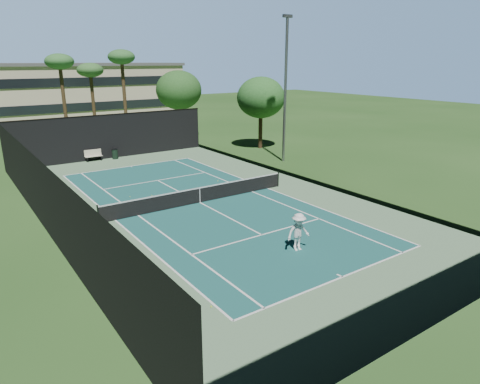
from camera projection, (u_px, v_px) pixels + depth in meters
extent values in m
plane|color=#274E1D|center=(200.00, 203.00, 27.07)|extent=(160.00, 160.00, 0.00)
cube|color=#5E865E|center=(200.00, 203.00, 27.07)|extent=(18.00, 32.00, 0.01)
cube|color=#1B5754|center=(200.00, 203.00, 27.07)|extent=(10.97, 23.77, 0.01)
cube|color=white|center=(342.00, 277.00, 17.75)|extent=(10.97, 0.10, 0.01)
cube|color=white|center=(131.00, 166.00, 36.39)|extent=(10.97, 0.10, 0.01)
cube|color=white|center=(262.00, 235.00, 22.05)|extent=(8.23, 0.10, 0.01)
cube|color=white|center=(158.00, 180.00, 32.09)|extent=(8.23, 0.10, 0.01)
cube|color=white|center=(115.00, 220.00, 24.07)|extent=(0.10, 23.77, 0.01)
cube|color=white|center=(268.00, 188.00, 30.07)|extent=(0.10, 23.77, 0.01)
cube|color=white|center=(138.00, 215.00, 24.82)|extent=(0.10, 23.77, 0.01)
cube|color=white|center=(252.00, 192.00, 29.32)|extent=(0.10, 23.77, 0.01)
cube|color=white|center=(200.00, 203.00, 27.07)|extent=(0.10, 12.80, 0.01)
cube|color=white|center=(340.00, 276.00, 17.87)|extent=(0.10, 0.30, 0.01)
cube|color=white|center=(131.00, 167.00, 36.27)|extent=(0.10, 0.30, 0.01)
cylinder|color=black|center=(98.00, 215.00, 23.41)|extent=(0.10, 0.10, 1.10)
cylinder|color=black|center=(278.00, 179.00, 30.41)|extent=(0.10, 0.10, 1.10)
cube|color=black|center=(200.00, 195.00, 26.93)|extent=(12.80, 0.02, 0.92)
cube|color=white|center=(200.00, 188.00, 26.78)|extent=(12.80, 0.04, 0.07)
cube|color=white|center=(200.00, 195.00, 26.93)|extent=(0.05, 0.03, 0.92)
cube|color=black|center=(112.00, 136.00, 39.03)|extent=(18.00, 0.04, 4.00)
cube|color=black|center=(442.00, 273.00, 13.94)|extent=(18.00, 0.04, 4.00)
cube|color=black|center=(306.00, 155.00, 31.41)|extent=(0.04, 32.00, 4.00)
cube|color=black|center=(44.00, 198.00, 21.57)|extent=(0.04, 32.00, 4.00)
cube|color=black|center=(110.00, 114.00, 38.44)|extent=(18.00, 0.06, 0.06)
imported|color=white|center=(298.00, 232.00, 20.06)|extent=(1.28, 0.85, 1.84)
sphere|color=#BEE233|center=(211.00, 307.00, 15.59)|extent=(0.07, 0.07, 0.07)
sphere|color=#EDF437|center=(152.00, 195.00, 28.47)|extent=(0.06, 0.06, 0.06)
sphere|color=#CEE734|center=(218.00, 181.00, 31.87)|extent=(0.07, 0.07, 0.07)
sphere|color=#EDF437|center=(130.00, 197.00, 28.18)|extent=(0.06, 0.06, 0.06)
cube|color=beige|center=(94.00, 156.00, 38.18)|extent=(1.50, 0.45, 0.05)
cube|color=beige|center=(93.00, 153.00, 38.25)|extent=(1.50, 0.06, 0.55)
cube|color=black|center=(87.00, 160.00, 37.92)|extent=(0.06, 0.40, 0.42)
cube|color=black|center=(101.00, 158.00, 38.58)|extent=(0.06, 0.40, 0.42)
cylinder|color=black|center=(115.00, 154.00, 39.02)|extent=(0.52, 0.52, 0.90)
cylinder|color=black|center=(114.00, 149.00, 38.88)|extent=(0.56, 0.56, 0.05)
cylinder|color=#4C3820|center=(65.00, 105.00, 43.54)|extent=(0.36, 0.36, 8.55)
ellipsoid|color=#31692F|center=(59.00, 61.00, 42.28)|extent=(2.80, 2.80, 1.54)
cylinder|color=#4B3820|center=(94.00, 106.00, 47.15)|extent=(0.36, 0.36, 7.65)
ellipsoid|color=#33632C|center=(90.00, 70.00, 46.03)|extent=(2.80, 2.80, 1.54)
cylinder|color=#4D3921|center=(125.00, 101.00, 45.97)|extent=(0.36, 0.36, 9.00)
ellipsoid|color=#2E652D|center=(121.00, 57.00, 44.64)|extent=(2.80, 2.80, 1.54)
cylinder|color=#4A331F|center=(180.00, 123.00, 49.27)|extent=(0.40, 0.40, 3.52)
ellipsoid|color=#275621|center=(179.00, 90.00, 48.19)|extent=(5.12, 5.12, 4.35)
cylinder|color=#462F1E|center=(260.00, 132.00, 43.65)|extent=(0.40, 0.40, 3.30)
ellipsoid|color=#286226|center=(261.00, 98.00, 42.63)|extent=(4.80, 4.80, 4.08)
cube|color=beige|center=(41.00, 94.00, 61.96)|extent=(40.00, 12.00, 8.00)
cube|color=#59595B|center=(37.00, 64.00, 60.75)|extent=(40.50, 12.50, 0.40)
cube|color=black|center=(52.00, 109.00, 57.69)|extent=(38.00, 0.15, 1.20)
cube|color=black|center=(49.00, 83.00, 56.69)|extent=(38.00, 0.15, 1.20)
cylinder|color=gray|center=(285.00, 93.00, 36.57)|extent=(0.24, 0.24, 12.00)
cube|color=gray|center=(288.00, 16.00, 34.78)|extent=(0.90, 0.25, 0.25)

